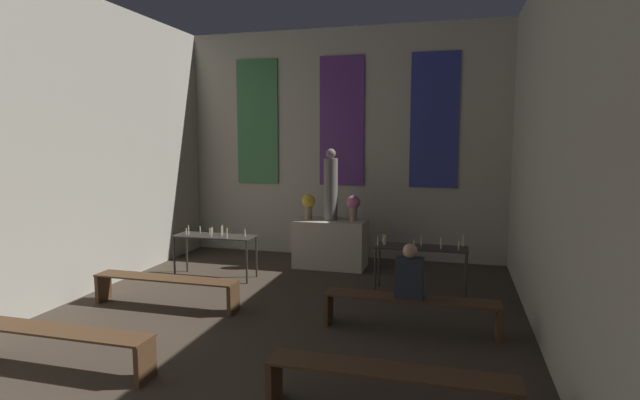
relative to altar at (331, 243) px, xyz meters
The scene contains 14 objects.
wall_back 2.23m from the altar, 90.00° to the left, with size 7.07×0.16×4.85m.
wall_left 5.52m from the altar, 132.33° to the right, with size 0.12×9.81×4.85m.
wall_right 5.52m from the altar, 47.67° to the right, with size 0.12×9.81×4.85m.
altar is the anchor object (origin of this frame).
statue 1.13m from the altar, ahead, with size 0.27×0.27×1.41m.
flower_vase_left 0.91m from the altar, behind, with size 0.27×0.27×0.50m.
flower_vase_right 0.91m from the altar, ahead, with size 0.27×0.27×0.50m.
candle_rack_left 2.28m from the altar, 144.71° to the right, with size 1.49×0.50×0.98m.
candle_rack_right 2.28m from the altar, 35.36° to the right, with size 1.49×0.50×0.98m.
pew_second_left 5.46m from the altar, 109.60° to the right, with size 2.29×0.36×0.46m.
pew_second_right 5.46m from the altar, 70.40° to the right, with size 2.29×0.36×0.46m.
pew_back_left 3.51m from the altar, 121.46° to the right, with size 2.29×0.36×0.46m.
pew_back_right 3.51m from the altar, 58.54° to the right, with size 2.29×0.36×0.46m.
person_seated 3.51m from the altar, 58.75° to the right, with size 0.36×0.24×0.72m.
Camera 1 is at (2.35, -0.85, 2.53)m, focal length 28.00 mm.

